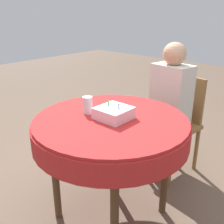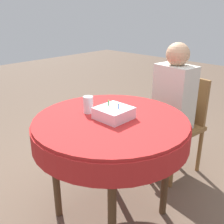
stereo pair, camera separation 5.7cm
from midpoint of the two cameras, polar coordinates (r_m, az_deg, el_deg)
ground_plane at (r=2.10m, az=0.60°, el=-21.16°), size 12.00×12.00×0.00m
dining_table at (r=1.71m, az=0.69°, el=-4.27°), size 1.01×1.01×0.77m
chair at (r=2.45m, az=14.58°, el=-1.81°), size 0.50×0.50×0.87m
person at (r=2.30m, az=13.65°, el=2.67°), size 0.35×0.33×1.18m
birthday_cake at (r=1.66m, az=1.39°, el=-0.22°), size 0.20×0.20×0.11m
drinking_glass at (r=1.75m, az=-4.26°, el=1.61°), size 0.07×0.07×0.11m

